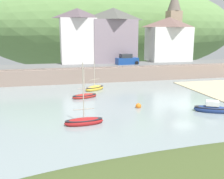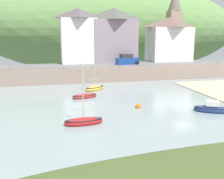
{
  "view_description": "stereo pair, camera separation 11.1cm",
  "coord_description": "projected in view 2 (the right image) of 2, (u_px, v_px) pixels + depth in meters",
  "views": [
    {
      "loc": [
        -15.07,
        -26.8,
        8.03
      ],
      "look_at": [
        -7.57,
        4.31,
        1.28
      ],
      "focal_mm": 42.7,
      "sensor_mm": 36.0,
      "label": 1
    },
    {
      "loc": [
        -14.97,
        -26.83,
        8.03
      ],
      "look_at": [
        -7.57,
        4.31,
        1.28
      ],
      "focal_mm": 42.7,
      "sensor_mm": 36.0,
      "label": 2
    }
  ],
  "objects": [
    {
      "name": "mooring_buoy",
      "position": [
        138.0,
        106.0,
        29.33
      ],
      "size": [
        0.63,
        0.63,
        0.63
      ],
      "color": "orange",
      "rests_on": "ground"
    },
    {
      "name": "sailboat_nearest_shore",
      "position": [
        95.0,
        88.0,
        38.47
      ],
      "size": [
        3.49,
        2.94,
        4.38
      ],
      "rotation": [
        0.0,
        0.0,
        0.58
      ],
      "color": "gold",
      "rests_on": "ground"
    },
    {
      "name": "church_with_spire",
      "position": [
        174.0,
        23.0,
        59.09
      ],
      "size": [
        3.0,
        3.0,
        15.26
      ],
      "color": "#9F876D",
      "rests_on": "ground"
    },
    {
      "name": "waterfront_building_right",
      "position": [
        169.0,
        39.0,
        55.31
      ],
      "size": [
        8.7,
        6.13,
        8.93
      ],
      "color": "white",
      "rests_on": "ground"
    },
    {
      "name": "waterfront_building_centre",
      "position": [
        114.0,
        35.0,
        52.46
      ],
      "size": [
        8.84,
        5.62,
        10.51
      ],
      "color": "gray",
      "rests_on": "ground"
    },
    {
      "name": "sailboat_far_left",
      "position": [
        84.0,
        121.0,
        23.96
      ],
      "size": [
        3.61,
        1.47,
        5.76
      ],
      "rotation": [
        0.0,
        0.0,
        0.06
      ],
      "color": "#A31C1E",
      "rests_on": "ground"
    },
    {
      "name": "rowboat_small_beached",
      "position": [
        212.0,
        109.0,
        27.7
      ],
      "size": [
        3.84,
        2.99,
        1.39
      ],
      "rotation": [
        0.0,
        0.0,
        -0.53
      ],
      "color": "navy",
      "rests_on": "ground"
    },
    {
      "name": "waterfront_building_left",
      "position": [
        78.0,
        36.0,
        50.91
      ],
      "size": [
        6.93,
        5.31,
        10.31
      ],
      "color": "silver",
      "rests_on": "ground"
    },
    {
      "name": "parked_car_near_slipway",
      "position": [
        127.0,
        60.0,
        49.45
      ],
      "size": [
        4.27,
        2.16,
        1.95
      ],
      "rotation": [
        0.0,
        0.0,
        0.11
      ],
      "color": "navy",
      "rests_on": "ground"
    },
    {
      "name": "hillside_backdrop",
      "position": [
        113.0,
        29.0,
        82.3
      ],
      "size": [
        80.0,
        44.0,
        26.79
      ],
      "color": "#5D8447",
      "rests_on": "ground"
    },
    {
      "name": "quay_seawall",
      "position": [
        136.0,
        72.0,
        46.96
      ],
      "size": [
        48.0,
        9.4,
        2.4
      ],
      "color": "gray",
      "rests_on": "ground"
    },
    {
      "name": "sailboat_blue_trim",
      "position": [
        85.0,
        96.0,
        33.92
      ],
      "size": [
        3.57,
        2.27,
        3.79
      ],
      "rotation": [
        0.0,
        0.0,
        0.3
      ],
      "color": "#AA251F",
      "rests_on": "ground"
    }
  ]
}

